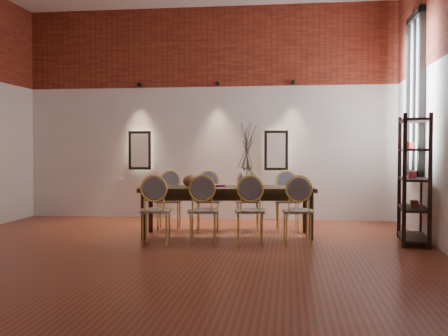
# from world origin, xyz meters

# --- Properties ---
(floor) EXTENTS (7.00, 7.00, 0.02)m
(floor) POSITION_xyz_m (0.00, 0.00, -0.01)
(floor) COLOR brown
(floor) RESTS_ON ground
(wall_back) EXTENTS (7.00, 0.10, 4.00)m
(wall_back) POSITION_xyz_m (0.00, 3.55, 2.00)
(wall_back) COLOR silver
(wall_back) RESTS_ON ground
(wall_front) EXTENTS (7.00, 0.10, 4.00)m
(wall_front) POSITION_xyz_m (0.00, -3.55, 2.00)
(wall_front) COLOR silver
(wall_front) RESTS_ON ground
(brick_band_back) EXTENTS (7.00, 0.02, 1.50)m
(brick_band_back) POSITION_xyz_m (0.00, 3.48, 3.25)
(brick_band_back) COLOR maroon
(brick_band_back) RESTS_ON ground
(niche_left) EXTENTS (0.36, 0.06, 0.66)m
(niche_left) POSITION_xyz_m (-1.30, 3.45, 1.30)
(niche_left) COLOR #FFEAC6
(niche_left) RESTS_ON wall_back
(niche_right) EXTENTS (0.36, 0.06, 0.66)m
(niche_right) POSITION_xyz_m (1.30, 3.45, 1.30)
(niche_right) COLOR #FFEAC6
(niche_right) RESTS_ON wall_back
(spot_fixture_left) EXTENTS (0.08, 0.10, 0.08)m
(spot_fixture_left) POSITION_xyz_m (-1.30, 3.42, 2.55)
(spot_fixture_left) COLOR black
(spot_fixture_left) RESTS_ON wall_back
(spot_fixture_mid) EXTENTS (0.08, 0.10, 0.08)m
(spot_fixture_mid) POSITION_xyz_m (0.20, 3.42, 2.55)
(spot_fixture_mid) COLOR black
(spot_fixture_mid) RESTS_ON wall_back
(spot_fixture_right) EXTENTS (0.08, 0.10, 0.08)m
(spot_fixture_right) POSITION_xyz_m (1.60, 3.42, 2.55)
(spot_fixture_right) COLOR black
(spot_fixture_right) RESTS_ON wall_back
(window_glass) EXTENTS (0.02, 0.78, 2.38)m
(window_glass) POSITION_xyz_m (3.46, 2.00, 2.15)
(window_glass) COLOR silver
(window_glass) RESTS_ON wall_right
(window_frame) EXTENTS (0.08, 0.90, 2.50)m
(window_frame) POSITION_xyz_m (3.44, 2.00, 2.15)
(window_frame) COLOR black
(window_frame) RESTS_ON wall_right
(window_mullion) EXTENTS (0.06, 0.06, 2.40)m
(window_mullion) POSITION_xyz_m (3.44, 2.00, 2.15)
(window_mullion) COLOR black
(window_mullion) RESTS_ON wall_right
(dining_table) EXTENTS (2.67, 1.10, 0.75)m
(dining_table) POSITION_xyz_m (0.61, 1.53, 0.38)
(dining_table) COLOR #342310
(dining_table) RESTS_ON floor
(chair_near_a) EXTENTS (0.48, 0.48, 0.94)m
(chair_near_a) POSITION_xyz_m (-0.29, 0.74, 0.47)
(chair_near_a) COLOR #E8CA64
(chair_near_a) RESTS_ON floor
(chair_near_b) EXTENTS (0.48, 0.48, 0.94)m
(chair_near_b) POSITION_xyz_m (0.36, 0.80, 0.47)
(chair_near_b) COLOR #E8CA64
(chair_near_b) RESTS_ON floor
(chair_near_c) EXTENTS (0.48, 0.48, 0.94)m
(chair_near_c) POSITION_xyz_m (1.00, 0.87, 0.47)
(chair_near_c) COLOR #E8CA64
(chair_near_c) RESTS_ON floor
(chair_near_d) EXTENTS (0.48, 0.48, 0.94)m
(chair_near_d) POSITION_xyz_m (1.65, 0.94, 0.47)
(chair_near_d) COLOR #E8CA64
(chair_near_d) RESTS_ON floor
(chair_far_a) EXTENTS (0.48, 0.48, 0.94)m
(chair_far_a) POSITION_xyz_m (-0.43, 2.13, 0.47)
(chair_far_a) COLOR #E8CA64
(chair_far_a) RESTS_ON floor
(chair_far_b) EXTENTS (0.48, 0.48, 0.94)m
(chair_far_b) POSITION_xyz_m (0.21, 2.19, 0.47)
(chair_far_b) COLOR #E8CA64
(chair_far_b) RESTS_ON floor
(chair_far_c) EXTENTS (0.48, 0.48, 0.94)m
(chair_far_c) POSITION_xyz_m (0.86, 2.26, 0.47)
(chair_far_c) COLOR #E8CA64
(chair_far_c) RESTS_ON floor
(chair_far_d) EXTENTS (0.48, 0.48, 0.94)m
(chair_far_d) POSITION_xyz_m (1.51, 2.33, 0.47)
(chair_far_d) COLOR #E8CA64
(chair_far_d) RESTS_ON floor
(vase) EXTENTS (0.14, 0.14, 0.30)m
(vase) POSITION_xyz_m (0.90, 1.56, 0.90)
(vase) COLOR silver
(vase) RESTS_ON dining_table
(dried_branches) EXTENTS (0.50, 0.50, 0.70)m
(dried_branches) POSITION_xyz_m (0.90, 1.56, 1.35)
(dried_branches) COLOR brown
(dried_branches) RESTS_ON vase
(bowl) EXTENTS (0.24, 0.24, 0.18)m
(bowl) POSITION_xyz_m (0.07, 1.42, 0.84)
(bowl) COLOR brown
(bowl) RESTS_ON dining_table
(book) EXTENTS (0.28, 0.21, 0.03)m
(book) POSITION_xyz_m (0.45, 1.62, 0.77)
(book) COLOR #8C2D7B
(book) RESTS_ON dining_table
(shelving_rack) EXTENTS (0.51, 1.04, 1.80)m
(shelving_rack) POSITION_xyz_m (3.28, 1.30, 0.90)
(shelving_rack) COLOR black
(shelving_rack) RESTS_ON floor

